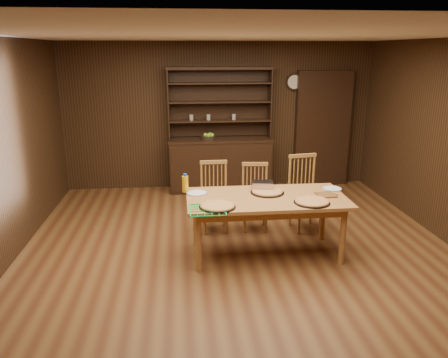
{
  "coord_description": "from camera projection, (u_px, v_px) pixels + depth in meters",
  "views": [
    {
      "loc": [
        -0.71,
        -4.83,
        2.44
      ],
      "look_at": [
        -0.17,
        0.4,
        0.89
      ],
      "focal_mm": 35.0,
      "sensor_mm": 36.0,
      "label": 1
    }
  ],
  "objects": [
    {
      "name": "floor",
      "position": [
        241.0,
        257.0,
        5.37
      ],
      "size": [
        6.0,
        6.0,
        0.0
      ],
      "primitive_type": "plane",
      "color": "brown",
      "rests_on": "ground"
    },
    {
      "name": "room_shell",
      "position": [
        243.0,
        130.0,
        4.92
      ],
      "size": [
        6.0,
        6.0,
        6.0
      ],
      "color": "white",
      "rests_on": "floor"
    },
    {
      "name": "china_hutch",
      "position": [
        220.0,
        157.0,
        7.83
      ],
      "size": [
        1.84,
        0.52,
        2.17
      ],
      "color": "black",
      "rests_on": "floor"
    },
    {
      "name": "doorway",
      "position": [
        322.0,
        129.0,
        8.03
      ],
      "size": [
        1.0,
        0.18,
        2.1
      ],
      "primitive_type": "cube",
      "color": "black",
      "rests_on": "floor"
    },
    {
      "name": "wall_clock",
      "position": [
        294.0,
        82.0,
        7.78
      ],
      "size": [
        0.3,
        0.05,
        0.3
      ],
      "color": "black",
      "rests_on": "room_shell"
    },
    {
      "name": "dining_table",
      "position": [
        266.0,
        203.0,
        5.27
      ],
      "size": [
        1.92,
        0.96,
        0.75
      ],
      "color": "#B17A3D",
      "rests_on": "floor"
    },
    {
      "name": "chair_left",
      "position": [
        214.0,
        194.0,
        6.1
      ],
      "size": [
        0.41,
        0.39,
        0.97
      ],
      "rotation": [
        0.0,
        0.0,
        0.02
      ],
      "color": "#B17A3C",
      "rests_on": "floor"
    },
    {
      "name": "chair_center",
      "position": [
        255.0,
        194.0,
        6.14
      ],
      "size": [
        0.42,
        0.4,
        0.94
      ],
      "rotation": [
        0.0,
        0.0,
        -0.1
      ],
      "color": "#B17A3C",
      "rests_on": "floor"
    },
    {
      "name": "chair_right",
      "position": [
        304.0,
        190.0,
        6.14
      ],
      "size": [
        0.49,
        0.48,
        1.05
      ],
      "rotation": [
        0.0,
        0.0,
        0.17
      ],
      "color": "#B17A3C",
      "rests_on": "floor"
    },
    {
      "name": "pizza_left",
      "position": [
        217.0,
        206.0,
        4.89
      ],
      "size": [
        0.41,
        0.41,
        0.04
      ],
      "color": "black",
      "rests_on": "dining_table"
    },
    {
      "name": "pizza_right",
      "position": [
        312.0,
        201.0,
        5.03
      ],
      "size": [
        0.42,
        0.42,
        0.04
      ],
      "color": "black",
      "rests_on": "dining_table"
    },
    {
      "name": "pizza_center",
      "position": [
        267.0,
        192.0,
        5.38
      ],
      "size": [
        0.41,
        0.41,
        0.04
      ],
      "color": "black",
      "rests_on": "dining_table"
    },
    {
      "name": "cooling_rack",
      "position": [
        207.0,
        210.0,
        4.8
      ],
      "size": [
        0.43,
        0.43,
        0.02
      ],
      "primitive_type": null,
      "rotation": [
        0.0,
        0.0,
        -0.12
      ],
      "color": "#0DAC4A",
      "rests_on": "dining_table"
    },
    {
      "name": "plate_left",
      "position": [
        197.0,
        193.0,
        5.36
      ],
      "size": [
        0.25,
        0.25,
        0.02
      ],
      "color": "white",
      "rests_on": "dining_table"
    },
    {
      "name": "plate_right",
      "position": [
        332.0,
        189.0,
        5.53
      ],
      "size": [
        0.24,
        0.24,
        0.02
      ],
      "color": "white",
      "rests_on": "dining_table"
    },
    {
      "name": "foil_dish",
      "position": [
        263.0,
        185.0,
        5.51
      ],
      "size": [
        0.29,
        0.23,
        0.1
      ],
      "primitive_type": "cube",
      "rotation": [
        0.0,
        0.0,
        -0.16
      ],
      "color": "silver",
      "rests_on": "dining_table"
    },
    {
      "name": "juice_bottle",
      "position": [
        185.0,
        184.0,
        5.4
      ],
      "size": [
        0.08,
        0.08,
        0.23
      ],
      "color": "#EAA60C",
      "rests_on": "dining_table"
    },
    {
      "name": "pot_holder_a",
      "position": [
        327.0,
        194.0,
        5.32
      ],
      "size": [
        0.24,
        0.24,
        0.01
      ],
      "primitive_type": "cube",
      "rotation": [
        0.0,
        0.0,
        0.39
      ],
      "color": "#AF1514",
      "rests_on": "dining_table"
    },
    {
      "name": "pot_holder_b",
      "position": [
        326.0,
        195.0,
        5.29
      ],
      "size": [
        0.23,
        0.23,
        0.02
      ],
      "primitive_type": "cube",
      "rotation": [
        0.0,
        0.0,
        0.09
      ],
      "color": "#AF1514",
      "rests_on": "dining_table"
    },
    {
      "name": "fruit_bowl",
      "position": [
        208.0,
        137.0,
        7.63
      ],
      "size": [
        0.27,
        0.27,
        0.12
      ],
      "color": "black",
      "rests_on": "china_hutch"
    }
  ]
}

